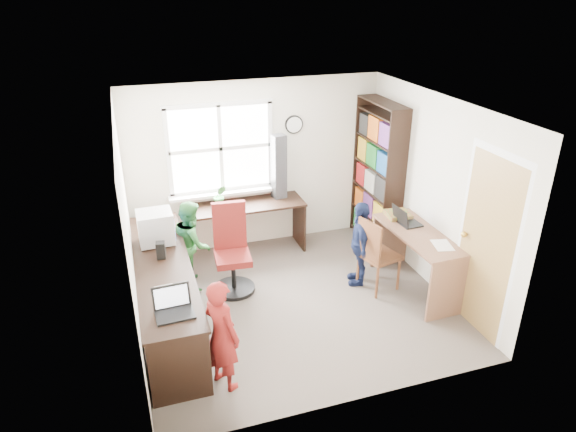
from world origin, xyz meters
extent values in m
cube|color=#49403A|center=(0.00, 0.00, -0.01)|extent=(3.60, 3.40, 0.02)
cube|color=white|center=(0.00, 0.00, 2.41)|extent=(3.60, 3.40, 0.02)
cube|color=silver|center=(0.00, 1.71, 1.20)|extent=(3.60, 0.02, 2.40)
cube|color=silver|center=(0.00, -1.71, 1.20)|extent=(3.60, 0.02, 2.40)
cube|color=silver|center=(-1.81, 0.00, 1.20)|extent=(0.02, 3.40, 2.40)
cube|color=silver|center=(1.81, 0.00, 1.20)|extent=(0.02, 3.40, 2.40)
cube|color=white|center=(-0.50, 1.69, 1.50)|extent=(1.40, 0.01, 1.20)
cube|color=white|center=(-0.50, 1.68, 1.50)|extent=(1.48, 0.04, 1.28)
cube|color=#A17E45|center=(1.79, -1.05, 1.00)|extent=(0.02, 0.82, 2.00)
sphere|color=gold|center=(1.75, -0.72, 1.00)|extent=(0.07, 0.07, 0.07)
cylinder|color=black|center=(0.55, 1.68, 1.75)|extent=(0.26, 0.03, 0.26)
cylinder|color=white|center=(0.55, 1.66, 1.75)|extent=(0.22, 0.01, 0.22)
cube|color=black|center=(-1.50, 0.10, 0.73)|extent=(0.60, 2.70, 0.03)
cube|color=black|center=(-0.25, 1.42, 0.73)|extent=(1.65, 0.56, 0.03)
cube|color=black|center=(-1.50, 0.10, 0.36)|extent=(0.56, 0.03, 0.72)
cube|color=black|center=(-1.50, -1.22, 0.36)|extent=(0.56, 0.03, 0.72)
cube|color=black|center=(-1.50, 1.42, 0.36)|extent=(0.56, 0.03, 0.72)
cube|color=black|center=(0.55, 1.42, 0.36)|extent=(0.03, 0.52, 0.72)
cube|color=black|center=(-1.50, -0.85, 0.36)|extent=(0.54, 0.45, 0.72)
cube|color=brown|center=(1.58, -0.17, 0.77)|extent=(0.67, 1.39, 0.03)
cube|color=brown|center=(1.60, -0.83, 0.38)|extent=(0.59, 0.05, 0.76)
cube|color=brown|center=(1.56, 0.50, 0.38)|extent=(0.59, 0.05, 0.76)
cube|color=black|center=(1.65, 0.68, 1.05)|extent=(0.30, 0.02, 2.10)
cube|color=black|center=(1.65, 1.68, 1.05)|extent=(0.30, 0.02, 2.10)
cube|color=black|center=(1.65, 1.18, 2.09)|extent=(0.30, 1.00, 0.02)
cube|color=black|center=(1.65, 1.18, 0.06)|extent=(0.30, 1.00, 0.02)
cube|color=black|center=(1.65, 1.18, 0.42)|extent=(0.30, 1.00, 0.02)
cube|color=black|center=(1.65, 1.18, 0.80)|extent=(0.30, 1.00, 0.02)
cube|color=black|center=(1.65, 1.18, 1.18)|extent=(0.30, 1.00, 0.02)
cube|color=black|center=(1.65, 1.18, 1.56)|extent=(0.30, 1.00, 0.02)
cube|color=black|center=(1.65, 1.18, 1.94)|extent=(0.30, 1.00, 0.02)
cube|color=#A1171A|center=(1.65, 0.88, 0.21)|extent=(0.25, 0.28, 0.27)
cube|color=#174C8A|center=(1.65, 1.20, 0.21)|extent=(0.25, 0.30, 0.29)
cube|color=#1B7328|center=(1.65, 1.50, 0.22)|extent=(0.25, 0.26, 0.30)
cube|color=gold|center=(1.65, 0.88, 0.58)|extent=(0.25, 0.28, 0.30)
cube|color=#632E73|center=(1.65, 1.20, 0.59)|extent=(0.25, 0.30, 0.32)
cube|color=#CF5C17|center=(1.65, 1.50, 0.57)|extent=(0.25, 0.26, 0.29)
cube|color=black|center=(1.65, 0.88, 0.97)|extent=(0.25, 0.28, 0.32)
cube|color=#B8B8AD|center=(1.65, 1.20, 0.95)|extent=(0.25, 0.30, 0.29)
cube|color=#A1171A|center=(1.65, 1.50, 0.96)|extent=(0.25, 0.26, 0.30)
cube|color=#174C8A|center=(1.65, 0.88, 1.33)|extent=(0.25, 0.28, 0.29)
cube|color=#1B7328|center=(1.65, 1.20, 1.34)|extent=(0.25, 0.30, 0.30)
cube|color=gold|center=(1.65, 1.50, 1.35)|extent=(0.25, 0.26, 0.32)
cube|color=#632E73|center=(1.65, 0.88, 1.72)|extent=(0.25, 0.28, 0.30)
cube|color=#CF5C17|center=(1.65, 1.20, 1.73)|extent=(0.25, 0.30, 0.32)
cube|color=black|center=(1.65, 1.50, 1.71)|extent=(0.25, 0.26, 0.29)
cylinder|color=black|center=(-0.64, 0.48, 0.03)|extent=(0.57, 0.57, 0.05)
cylinder|color=black|center=(-0.64, 0.48, 0.24)|extent=(0.06, 0.06, 0.39)
cube|color=maroon|center=(-0.64, 0.48, 0.47)|extent=(0.47, 0.47, 0.08)
cube|color=maroon|center=(-0.62, 0.69, 0.82)|extent=(0.42, 0.11, 0.62)
cylinder|color=brown|center=(0.99, -0.22, 0.22)|extent=(0.04, 0.04, 0.45)
cylinder|color=brown|center=(1.34, -0.13, 0.22)|extent=(0.04, 0.04, 0.45)
cylinder|color=brown|center=(0.90, 0.12, 0.22)|extent=(0.04, 0.04, 0.45)
cylinder|color=brown|center=(1.24, 0.22, 0.22)|extent=(0.04, 0.04, 0.45)
cube|color=brown|center=(1.12, 0.00, 0.46)|extent=(0.52, 0.52, 0.04)
cube|color=brown|center=(0.93, -0.05, 0.72)|extent=(0.13, 0.39, 0.50)
cube|color=silver|center=(-1.51, 0.63, 0.76)|extent=(0.30, 0.24, 0.02)
cube|color=silver|center=(-1.51, 0.63, 0.95)|extent=(0.41, 0.37, 0.38)
cube|color=#3F72F2|center=(-1.30, 0.64, 0.95)|extent=(0.01, 0.32, 0.27)
cube|color=black|center=(-1.48, -0.90, 0.76)|extent=(0.37, 0.28, 0.02)
cube|color=black|center=(-1.49, -0.77, 0.88)|extent=(0.36, 0.08, 0.23)
cube|color=white|center=(-1.49, -0.78, 0.88)|extent=(0.31, 0.06, 0.19)
cube|color=black|center=(1.55, 0.12, 0.80)|extent=(0.26, 0.35, 0.02)
cube|color=black|center=(1.42, 0.11, 0.91)|extent=(0.08, 0.34, 0.22)
cube|color=#3F72F2|center=(1.43, 0.11, 0.91)|extent=(0.06, 0.30, 0.18)
cube|color=black|center=(-1.49, 0.24, 0.85)|extent=(0.11, 0.11, 0.20)
cube|color=black|center=(-1.45, 0.80, 0.84)|extent=(0.10, 0.10, 0.18)
cube|color=black|center=(0.28, 1.53, 1.21)|extent=(0.21, 0.19, 0.92)
cube|color=red|center=(1.52, 0.33, 0.82)|extent=(0.32, 0.32, 0.06)
cube|color=white|center=(-1.52, -0.48, 0.75)|extent=(0.21, 0.28, 0.00)
cube|color=white|center=(1.62, -0.54, 0.79)|extent=(0.26, 0.33, 0.00)
imported|color=#2F7736|center=(-0.59, 1.44, 0.91)|extent=(0.19, 0.17, 0.32)
imported|color=maroon|center=(-1.09, -1.10, 0.58)|extent=(0.45, 0.50, 1.16)
imported|color=#29682B|center=(-1.08, 0.82, 0.57)|extent=(0.47, 0.58, 1.14)
imported|color=#151E42|center=(0.94, 0.19, 0.56)|extent=(0.47, 0.71, 1.13)
camera|label=1|loc=(-1.69, -4.97, 3.58)|focal=32.00mm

